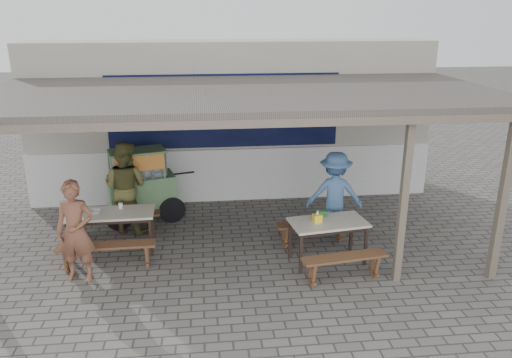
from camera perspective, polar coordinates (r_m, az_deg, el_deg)
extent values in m
plane|color=#605D57|center=(8.78, -1.14, -9.25)|extent=(60.00, 60.00, 0.00)
cube|color=#BAB4A7|center=(11.60, -2.77, 6.88)|extent=(9.00, 1.20, 3.50)
cube|color=white|center=(11.29, -2.49, 0.50)|extent=(9.00, 0.10, 1.20)
cube|color=#0D1740|center=(10.93, -3.66, 7.74)|extent=(5.00, 0.03, 1.60)
cube|color=#574E4A|center=(8.87, -1.83, 9.82)|extent=(9.00, 4.20, 0.12)
cube|color=#6C6551|center=(6.88, -0.51, 6.40)|extent=(9.00, 0.12, 0.12)
cube|color=#6C6551|center=(8.59, 26.37, -2.11)|extent=(0.12, 0.12, 2.70)
cube|color=#6C6551|center=(7.96, 16.51, -2.43)|extent=(0.11, 0.11, 2.70)
cube|color=silver|center=(9.16, -16.29, -3.79)|extent=(1.52, 0.69, 0.04)
cube|color=black|center=(9.18, -16.26, -4.14)|extent=(1.42, 0.59, 0.06)
cube|color=black|center=(9.20, -20.62, -6.71)|extent=(0.05, 0.05, 0.71)
cube|color=black|center=(8.97, -11.92, -6.53)|extent=(0.05, 0.05, 0.71)
cube|color=black|center=(9.68, -19.94, -5.35)|extent=(0.05, 0.05, 0.71)
cube|color=black|center=(9.46, -11.69, -5.14)|extent=(0.05, 0.05, 0.71)
cube|color=brown|center=(8.67, -16.75, -7.30)|extent=(1.61, 0.31, 0.04)
cube|color=brown|center=(8.91, -20.81, -8.66)|extent=(0.06, 0.28, 0.41)
cube|color=brown|center=(8.68, -12.31, -8.54)|extent=(0.06, 0.28, 0.41)
cube|color=brown|center=(9.88, -15.59, -3.94)|extent=(1.61, 0.31, 0.04)
cube|color=brown|center=(10.09, -19.17, -5.23)|extent=(0.06, 0.28, 0.41)
cube|color=brown|center=(9.89, -11.71, -5.02)|extent=(0.06, 0.28, 0.41)
cube|color=silver|center=(8.52, 8.26, -4.93)|extent=(1.36, 0.87, 0.04)
cube|color=black|center=(8.54, 8.24, -5.30)|extent=(1.25, 0.76, 0.06)
cube|color=black|center=(8.24, 5.16, -8.52)|extent=(0.05, 0.05, 0.71)
cube|color=black|center=(8.67, 12.42, -7.49)|extent=(0.05, 0.05, 0.71)
cube|color=black|center=(8.73, 3.91, -6.87)|extent=(0.05, 0.05, 0.71)
cube|color=black|center=(9.13, 10.83, -5.99)|extent=(0.05, 0.05, 0.71)
cube|color=brown|center=(8.07, 10.08, -8.79)|extent=(1.40, 0.48, 0.04)
cube|color=brown|center=(7.98, 6.41, -10.75)|extent=(0.09, 0.28, 0.41)
cube|color=brown|center=(8.39, 13.38, -9.63)|extent=(0.09, 0.28, 0.41)
cube|color=brown|center=(9.23, 6.52, -4.96)|extent=(1.40, 0.48, 0.04)
cube|color=brown|center=(9.16, 3.31, -6.61)|extent=(0.09, 0.28, 0.41)
cube|color=brown|center=(9.52, 9.50, -5.85)|extent=(0.09, 0.28, 0.41)
cube|color=#63875A|center=(10.43, -12.88, -1.39)|extent=(1.42, 0.99, 0.67)
cube|color=#63875A|center=(10.55, -12.74, -3.20)|extent=(1.37, 0.94, 0.05)
cylinder|color=black|center=(10.16, -15.33, -4.28)|extent=(0.53, 0.19, 0.54)
cylinder|color=black|center=(10.30, -9.53, -3.53)|extent=(0.53, 0.19, 0.54)
cube|color=silver|center=(10.24, -13.38, 1.72)|extent=(1.17, 0.83, 0.53)
cube|color=#63875A|center=(10.17, -13.49, 3.14)|extent=(1.21, 0.88, 0.04)
cube|color=#E06334|center=(9.92, -13.15, 1.75)|extent=(0.93, 0.27, 0.31)
cylinder|color=black|center=(10.46, -8.87, 0.59)|extent=(0.66, 0.21, 0.04)
imported|color=brown|center=(8.35, -19.91, -5.65)|extent=(0.66, 0.48, 1.66)
imported|color=brown|center=(9.89, -14.69, -0.93)|extent=(1.06, 0.96, 1.80)
imported|color=#4D78AF|center=(9.58, 8.99, -1.68)|extent=(1.15, 0.79, 1.64)
cube|color=yellow|center=(8.44, 7.02, -4.46)|extent=(0.15, 0.15, 0.13)
cube|color=#2D673A|center=(8.69, 7.60, -3.90)|extent=(0.18, 0.15, 0.10)
cylinder|color=white|center=(9.29, -15.21, -2.93)|extent=(0.08, 0.08, 0.09)
imported|color=white|center=(9.22, -17.83, -3.52)|extent=(0.20, 0.20, 0.04)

